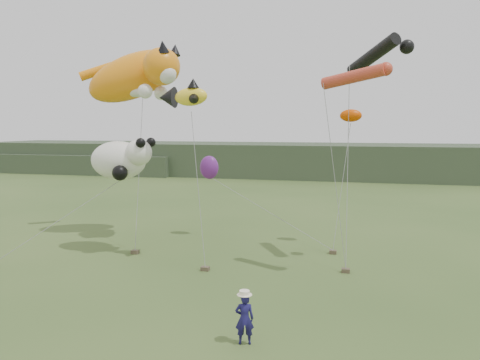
% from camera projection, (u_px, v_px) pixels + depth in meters
% --- Properties ---
extents(ground, '(120.00, 120.00, 0.00)m').
position_uv_depth(ground, '(196.00, 315.00, 15.35)').
color(ground, '#385123').
rests_on(ground, ground).
extents(headland, '(90.00, 13.00, 4.00)m').
position_uv_depth(headland, '(292.00, 160.00, 58.91)').
color(headland, '#2D3D28').
rests_on(headland, ground).
extents(festival_attendant, '(0.61, 0.49, 1.48)m').
position_uv_depth(festival_attendant, '(244.00, 319.00, 13.27)').
color(festival_attendant, '#18144D').
rests_on(festival_attendant, ground).
extents(sandbag_anchors, '(15.36, 6.41, 0.18)m').
position_uv_depth(sandbag_anchors, '(203.00, 261.00, 21.18)').
color(sandbag_anchors, brown).
rests_on(sandbag_anchors, ground).
extents(cat_kite, '(6.95, 4.17, 4.11)m').
position_uv_depth(cat_kite, '(139.00, 75.00, 25.50)').
color(cat_kite, orange).
rests_on(cat_kite, ground).
extents(fish_kite, '(2.47, 1.68, 1.29)m').
position_uv_depth(fish_kite, '(182.00, 96.00, 21.04)').
color(fish_kite, yellow).
rests_on(fish_kite, ground).
extents(tube_kites, '(3.80, 4.74, 2.37)m').
position_uv_depth(tube_kites, '(371.00, 62.00, 19.77)').
color(tube_kites, black).
rests_on(tube_kites, ground).
extents(panda_kite, '(3.33, 2.15, 2.07)m').
position_uv_depth(panda_kite, '(122.00, 160.00, 22.79)').
color(panda_kite, white).
rests_on(panda_kite, ground).
extents(misc_kites, '(8.73, 0.85, 3.80)m').
position_uv_depth(misc_kites, '(250.00, 152.00, 25.38)').
color(misc_kites, '#D54500').
rests_on(misc_kites, ground).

